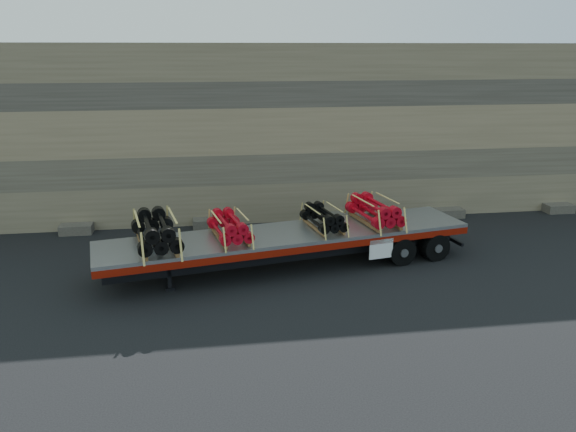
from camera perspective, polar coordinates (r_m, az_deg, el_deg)
The scene contains 7 objects.
ground at distance 18.23m, azimuth 1.59°, elevation -5.23°, with size 120.00×120.00×0.00m, color black.
rock_wall at distance 23.58m, azimuth -1.09°, elevation 8.62°, with size 44.00×3.00×7.00m, color #7A6B54.
trailer at distance 18.02m, azimuth -0.02°, elevation -3.46°, with size 11.92×2.29×1.19m, color #A4A6AB, non-canonical shape.
bundle_front at distance 16.86m, azimuth -13.26°, elevation -1.63°, with size 1.24×2.48×0.88m, color black, non-canonical shape.
bundle_midfront at distance 17.22m, azimuth -5.95°, elevation -1.17°, with size 1.01×2.02×0.72m, color red, non-canonical shape.
bundle_midrear at distance 18.15m, azimuth 3.62°, elevation -0.26°, with size 0.94×1.87×0.66m, color black, non-canonical shape.
bundle_rear at distance 18.90m, azimuth 8.79°, elevation 0.46°, with size 1.12×2.23×0.79m, color red, non-canonical shape.
Camera 1 is at (-2.96, -16.66, 6.80)m, focal length 35.00 mm.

